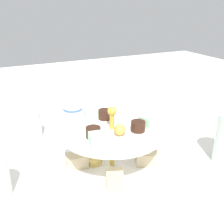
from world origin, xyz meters
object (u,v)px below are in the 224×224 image
(tiered_serving_stand, at_px, (112,151))
(butter_knife_right, at_px, (147,117))
(water_glass_short_left, at_px, (29,126))
(teacup_with_saucer, at_px, (73,115))

(tiered_serving_stand, distance_m, butter_knife_right, 0.33)
(water_glass_short_left, distance_m, teacup_with_saucer, 0.15)
(tiered_serving_stand, xyz_separation_m, water_glass_short_left, (0.14, -0.24, -0.01))
(water_glass_short_left, bearing_deg, tiered_serving_stand, 119.95)
(tiered_serving_stand, height_order, butter_knife_right, tiered_serving_stand)
(tiered_serving_stand, height_order, teacup_with_saucer, tiered_serving_stand)
(tiered_serving_stand, height_order, water_glass_short_left, tiered_serving_stand)
(butter_knife_right, bearing_deg, teacup_with_saucer, 28.53)
(tiered_serving_stand, relative_size, teacup_with_saucer, 3.03)
(water_glass_short_left, relative_size, teacup_with_saucer, 0.81)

